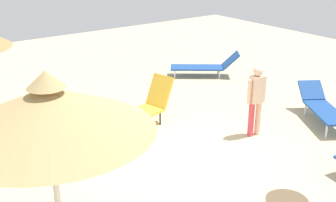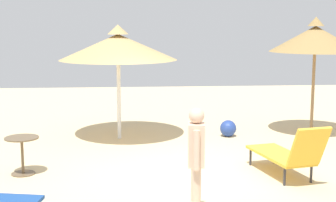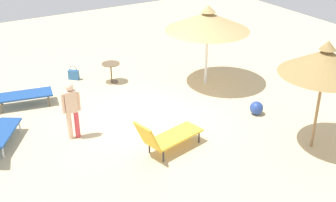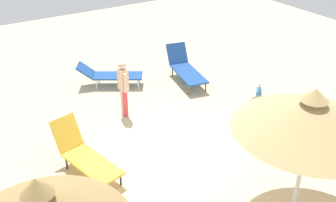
% 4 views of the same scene
% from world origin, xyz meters
% --- Properties ---
extents(ground, '(24.00, 24.00, 0.10)m').
position_xyz_m(ground, '(0.00, 0.00, -0.05)').
color(ground, beige).
extents(parasol_umbrella_edge, '(2.15, 2.15, 2.81)m').
position_xyz_m(parasol_umbrella_edge, '(-3.43, -2.76, 2.30)').
color(parasol_umbrella_edge, olive).
rests_on(parasol_umbrella_edge, ground).
extents(parasol_umbrella_near_right, '(2.69, 2.69, 2.63)m').
position_xyz_m(parasol_umbrella_near_right, '(1.19, -2.71, 2.13)').
color(parasol_umbrella_near_right, white).
rests_on(parasol_umbrella_near_right, ground).
extents(lounge_chair_front, '(0.99, 1.92, 1.05)m').
position_xyz_m(lounge_chair_front, '(-1.78, 0.56, 0.45)').
color(lounge_chair_front, gold).
rests_on(lounge_chair_front, ground).
extents(person_standing_far_left, '(0.25, 0.48, 1.56)m').
position_xyz_m(person_standing_far_left, '(0.06, 2.29, 0.89)').
color(person_standing_far_left, '#D83F4C').
rests_on(person_standing_far_left, ground).
extents(side_table_round, '(0.60, 0.60, 0.68)m').
position_xyz_m(side_table_round, '(2.86, -0.04, 0.46)').
color(side_table_round, brown).
rests_on(side_table_round, ground).
extents(beach_ball, '(0.39, 0.39, 0.39)m').
position_xyz_m(beach_ball, '(-1.38, -2.69, 0.20)').
color(beach_ball, navy).
rests_on(beach_ball, ground).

